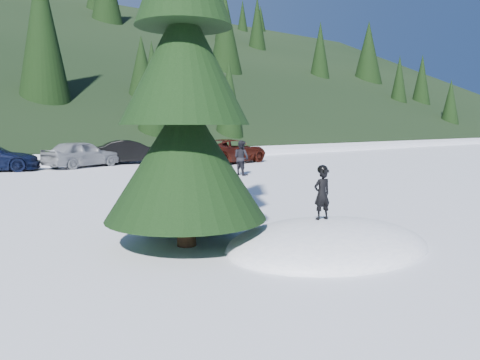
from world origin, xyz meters
TOP-DOWN VIEW (x-y plane):
  - ground at (0.00, 0.00)m, footprint 200.00×200.00m
  - snow_mound at (0.00, 0.00)m, footprint 4.48×3.52m
  - spruce_tall at (-2.20, 1.80)m, footprint 3.20×3.20m
  - spruce_short at (-1.20, 3.20)m, footprint 2.20×2.20m
  - child_skier at (0.14, 0.31)m, footprint 0.43×0.33m
  - adult_0 at (6.93, 11.39)m, footprint 0.71×0.87m
  - adult_1 at (6.07, 13.46)m, footprint 1.05×0.86m
  - adult_2 at (4.54, 15.15)m, footprint 1.04×1.16m
  - car_4 at (2.49, 20.51)m, footprint 4.84×3.13m
  - car_5 at (5.82, 21.02)m, footprint 4.72×2.77m
  - car_6 at (10.93, 17.56)m, footprint 5.88×3.62m

SIDE VIEW (x-z plane):
  - ground at x=0.00m, z-range 0.00..0.00m
  - snow_mound at x=0.00m, z-range -0.48..0.48m
  - car_5 at x=5.82m, z-range 0.00..1.47m
  - car_6 at x=10.93m, z-range 0.00..1.52m
  - car_4 at x=2.49m, z-range 0.00..1.53m
  - adult_2 at x=4.54m, z-range 0.00..1.57m
  - adult_1 at x=6.07m, z-range 0.00..1.67m
  - adult_0 at x=6.93m, z-range 0.00..1.68m
  - child_skier at x=0.14m, z-range 0.48..1.53m
  - spruce_short at x=-1.20m, z-range -0.58..4.79m
  - spruce_tall at x=-2.20m, z-range -0.98..7.62m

